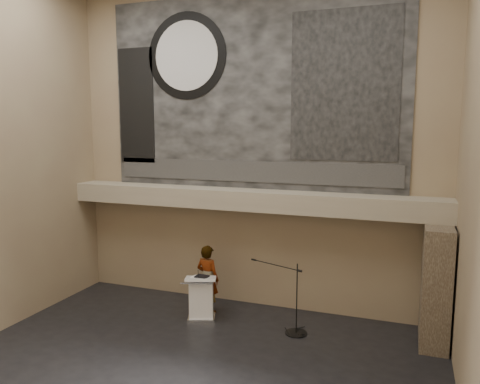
% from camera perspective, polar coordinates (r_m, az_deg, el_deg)
% --- Properties ---
extents(floor, '(10.00, 10.00, 0.00)m').
position_cam_1_polar(floor, '(9.95, -6.83, -21.18)').
color(floor, black).
rests_on(floor, ground).
extents(wall_back, '(10.00, 0.02, 8.50)m').
position_cam_1_polar(wall_back, '(12.38, 1.28, 5.31)').
color(wall_back, '#846C53').
rests_on(wall_back, floor).
extents(wall_front, '(10.00, 0.02, 8.50)m').
position_cam_1_polar(wall_front, '(5.48, -26.91, 0.80)').
color(wall_front, '#846C53').
rests_on(wall_front, floor).
extents(soffit, '(10.00, 0.80, 0.50)m').
position_cam_1_polar(soffit, '(12.14, 0.65, -0.92)').
color(soffit, gray).
rests_on(soffit, wall_back).
extents(sprinkler_left, '(0.04, 0.04, 0.06)m').
position_cam_1_polar(sprinkler_left, '(12.76, -6.22, -1.79)').
color(sprinkler_left, '#B2893D').
rests_on(sprinkler_left, soffit).
extents(sprinkler_right, '(0.04, 0.04, 0.06)m').
position_cam_1_polar(sprinkler_right, '(11.65, 9.42, -2.81)').
color(sprinkler_right, '#B2893D').
rests_on(sprinkler_right, soffit).
extents(banner, '(8.00, 0.05, 5.00)m').
position_cam_1_polar(banner, '(12.36, 1.26, 12.03)').
color(banner, black).
rests_on(banner, wall_back).
extents(banner_text_strip, '(7.76, 0.02, 0.55)m').
position_cam_1_polar(banner_text_strip, '(12.36, 1.17, 2.52)').
color(banner_text_strip, '#2D2D2D').
rests_on(banner_text_strip, banner).
extents(banner_clock_rim, '(2.30, 0.02, 2.30)m').
position_cam_1_polar(banner_clock_rim, '(13.12, -6.55, 16.15)').
color(banner_clock_rim, black).
rests_on(banner_clock_rim, banner).
extents(banner_clock_face, '(1.84, 0.02, 1.84)m').
position_cam_1_polar(banner_clock_face, '(13.10, -6.59, 16.16)').
color(banner_clock_face, silver).
rests_on(banner_clock_face, banner).
extents(banner_building_print, '(2.60, 0.02, 3.60)m').
position_cam_1_polar(banner_building_print, '(11.77, 12.59, 12.52)').
color(banner_building_print, black).
rests_on(banner_building_print, banner).
extents(banner_brick_print, '(1.10, 0.02, 3.20)m').
position_cam_1_polar(banner_brick_print, '(13.79, -12.51, 10.20)').
color(banner_brick_print, black).
rests_on(banner_brick_print, banner).
extents(stone_pier, '(0.60, 1.40, 2.70)m').
position_cam_1_polar(stone_pier, '(11.42, 22.77, -10.42)').
color(stone_pier, '#45382B').
rests_on(stone_pier, floor).
extents(lectern, '(0.89, 0.76, 1.14)m').
position_cam_1_polar(lectern, '(12.08, -4.74, -12.78)').
color(lectern, silver).
rests_on(lectern, floor).
extents(binder, '(0.34, 0.28, 0.04)m').
position_cam_1_polar(binder, '(11.90, -4.66, -10.23)').
color(binder, black).
rests_on(binder, lectern).
extents(papers, '(0.25, 0.30, 0.00)m').
position_cam_1_polar(papers, '(11.94, -5.46, -10.24)').
color(papers, white).
rests_on(papers, lectern).
extents(speaker_person, '(0.73, 0.55, 1.80)m').
position_cam_1_polar(speaker_person, '(12.39, -3.96, -10.53)').
color(speaker_person, white).
rests_on(speaker_person, floor).
extents(mic_stand, '(1.54, 0.75, 1.70)m').
position_cam_1_polar(mic_stand, '(11.49, 6.65, -15.47)').
color(mic_stand, black).
rests_on(mic_stand, floor).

